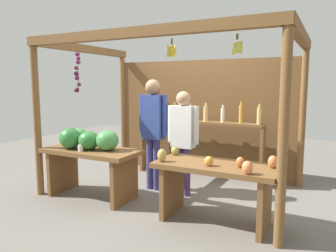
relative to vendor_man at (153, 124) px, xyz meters
The scene contains 7 objects.
ground_plane 1.07m from the vendor_man, 15.42° to the left, with size 12.00×12.00×0.00m, color slate.
market_stall 0.74m from the vendor_man, 61.53° to the left, with size 3.49×2.24×2.27m.
fruit_counter_left 1.02m from the vendor_man, 131.84° to the right, with size 1.42×0.66×1.00m.
fruit_counter_right 1.52m from the vendor_man, 29.82° to the right, with size 1.42×0.66×0.86m.
bottle_shelf_unit 0.99m from the vendor_man, 66.71° to the left, with size 2.24×0.22×1.35m.
vendor_man is the anchor object (origin of this frame).
vendor_woman 0.53m from the vendor_man, ahead, with size 0.48×0.21×1.52m.
Camera 1 is at (2.09, -4.26, 1.61)m, focal length 34.15 mm.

